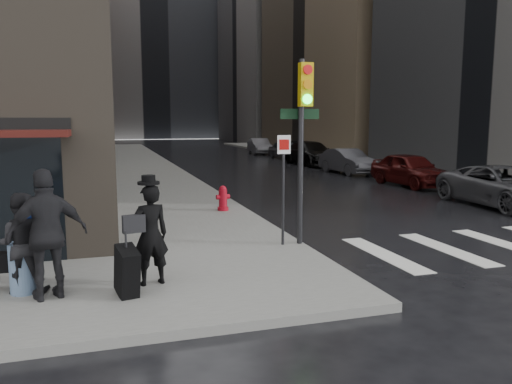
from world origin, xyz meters
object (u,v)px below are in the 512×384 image
(traffic_light, at_px, (301,127))
(parked_car_3, at_px, (311,153))
(parked_car_1, at_px, (410,169))
(parked_car_0, at_px, (504,186))
(parked_car_2, at_px, (348,161))
(man_jeans, at_px, (21,243))
(parked_car_4, at_px, (286,150))
(man_greycoat, at_px, (48,234))
(parked_car_5, at_px, (259,146))
(man_overcoat, at_px, (145,240))
(fire_hydrant, at_px, (223,199))

(traffic_light, xyz_separation_m, parked_car_3, (8.90, 20.12, -1.99))
(parked_car_1, xyz_separation_m, parked_car_3, (0.04, 11.15, 0.02))
(parked_car_0, height_order, parked_car_2, parked_car_0)
(man_jeans, distance_m, parked_car_4, 31.00)
(man_jeans, bearing_deg, parked_car_2, -130.08)
(man_greycoat, bearing_deg, parked_car_2, -146.88)
(parked_car_1, bearing_deg, man_greycoat, -143.73)
(parked_car_3, xyz_separation_m, parked_car_5, (-0.07, 11.15, -0.07))
(man_overcoat, xyz_separation_m, man_greycoat, (-1.46, -0.13, 0.22))
(traffic_light, bearing_deg, parked_car_2, 58.27)
(man_jeans, relative_size, parked_car_1, 0.37)
(parked_car_0, relative_size, parked_car_1, 1.14)
(parked_car_2, height_order, parked_car_5, parked_car_5)
(parked_car_4, bearing_deg, parked_car_1, -96.02)
(man_greycoat, bearing_deg, parked_car_5, -129.97)
(man_overcoat, height_order, parked_car_1, man_overcoat)
(parked_car_3, bearing_deg, traffic_light, -115.76)
(fire_hydrant, bearing_deg, parked_car_4, 64.85)
(man_greycoat, bearing_deg, fire_hydrant, -140.22)
(parked_car_0, relative_size, parked_car_4, 1.25)
(fire_hydrant, bearing_deg, parked_car_5, 70.37)
(man_overcoat, bearing_deg, parked_car_3, -131.86)
(parked_car_4, relative_size, parked_car_5, 0.94)
(man_greycoat, height_order, parked_car_5, man_greycoat)
(traffic_light, relative_size, fire_hydrant, 5.26)
(traffic_light, distance_m, parked_car_1, 12.77)
(man_greycoat, bearing_deg, parked_car_1, -158.94)
(man_jeans, bearing_deg, parked_car_4, -117.22)
(man_jeans, relative_size, parked_car_4, 0.41)
(parked_car_2, distance_m, parked_car_4, 11.16)
(man_jeans, xyz_separation_m, parked_car_3, (14.30, 21.76, -0.20))
(parked_car_0, relative_size, parked_car_2, 1.20)
(parked_car_3, relative_size, parked_car_4, 1.33)
(fire_hydrant, bearing_deg, man_greycoat, -122.74)
(man_overcoat, bearing_deg, traffic_light, -163.85)
(fire_hydrant, bearing_deg, traffic_light, -81.91)
(man_greycoat, bearing_deg, man_overcoat, 167.77)
(parked_car_5, bearing_deg, parked_car_0, -84.28)
(man_greycoat, bearing_deg, parked_car_3, -139.50)
(parked_car_5, bearing_deg, fire_hydrant, -103.73)
(man_greycoat, height_order, parked_car_3, man_greycoat)
(parked_car_4, distance_m, parked_car_5, 5.59)
(man_overcoat, relative_size, parked_car_3, 0.36)
(parked_car_0, bearing_deg, traffic_light, -156.01)
(parked_car_5, bearing_deg, parked_car_1, -84.02)
(parked_car_2, bearing_deg, parked_car_1, -92.16)
(man_jeans, xyz_separation_m, parked_car_5, (14.24, 32.91, -0.27))
(parked_car_0, relative_size, parked_car_3, 0.94)
(fire_hydrant, xyz_separation_m, parked_car_5, (9.50, 26.63, 0.20))
(traffic_light, bearing_deg, fire_hydrant, 97.15)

